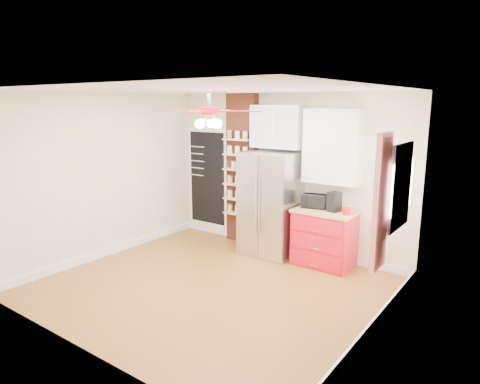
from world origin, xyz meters
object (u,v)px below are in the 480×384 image
Objects in this scene: red_cabinet at (324,238)px; canister_left at (346,210)px; fridge at (271,204)px; toaster_oven at (314,201)px; pantry_jar_oats at (234,165)px; ceiling_fan at (209,111)px; coffee_maker at (334,202)px.

canister_left reaches higher than red_cabinet.
fridge reaches higher than red_cabinet.
toaster_oven is at bearing 6.52° from fridge.
pantry_jar_oats is at bearing 164.62° from toaster_oven.
toaster_oven is 0.59m from canister_left.
canister_left is (1.29, 1.60, -1.45)m from ceiling_fan.
canister_left is at bearing -2.72° from coffee_maker.
ceiling_fan is at bearing -118.71° from red_cabinet.
pantry_jar_oats is (-1.65, 0.08, 0.43)m from toaster_oven.
red_cabinet is 2.11m from pantry_jar_oats.
ceiling_fan is 4.64× the size of coffee_maker.
pantry_jar_oats reaches higher than coffee_maker.
ceiling_fan is at bearing -88.24° from fridge.
canister_left is 2.29m from pantry_jar_oats.
coffee_maker is 0.26m from canister_left.
red_cabinet is 0.64m from canister_left.
ceiling_fan is at bearing -125.10° from toaster_oven.
fridge is 1.12m from coffee_maker.
coffee_maker is at bearing 161.37° from canister_left.
fridge is 1.07m from pantry_jar_oats.
ceiling_fan is 10.06× the size of canister_left.
toaster_oven is 3.06× the size of pantry_jar_oats.
ceiling_fan reaches higher than fridge.
red_cabinet is 7.46× the size of pantry_jar_oats.
fridge is at bearing 91.76° from ceiling_fan.
ceiling_fan is (-0.92, -1.68, 1.97)m from red_cabinet.
fridge is 12.57× the size of canister_left.
pantry_jar_oats is (-0.89, 0.16, 0.56)m from fridge.
fridge is at bearing -177.05° from red_cabinet.
coffee_maker reaches higher than canister_left.
fridge is 4.54× the size of toaster_oven.
toaster_oven reaches higher than red_cabinet.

